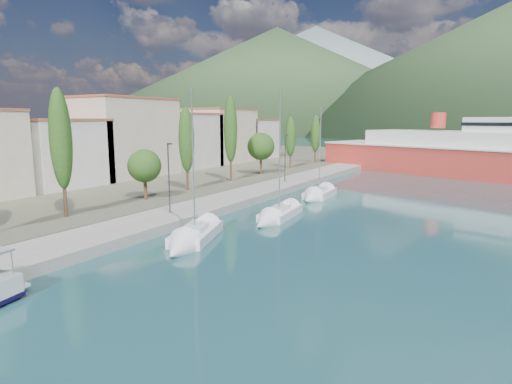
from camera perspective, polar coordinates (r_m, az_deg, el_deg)
The scene contains 10 objects.
ground at distance 134.37m, azimuth 23.62°, elevation 5.02°, with size 1400.00×1400.00×0.00m, color #1F4A50.
quay at distance 47.15m, azimuth -2.06°, elevation -0.70°, with size 5.00×88.00×0.80m, color gray.
land_strip at distance 80.28m, azimuth -21.52°, elevation 2.86°, with size 70.00×148.00×0.70m, color #565644.
town_buildings at distance 69.36m, azimuth -13.44°, elevation 6.64°, with size 9.20×69.20×11.30m.
tree_row at distance 55.20m, azimuth -4.94°, elevation 6.47°, with size 4.10×62.39×11.27m.
lamp_posts at distance 37.66m, azimuth -11.36°, elevation 2.18°, with size 0.15×44.75×6.06m.
sailboat_near at distance 30.72m, azimuth -9.13°, elevation -6.58°, with size 5.17×8.72×12.03m.
sailboat_mid at distance 37.68m, azimuth 2.20°, elevation -3.48°, with size 3.20×8.76×12.32m.
sailboat_far at distance 48.62m, azimuth 7.84°, elevation -0.57°, with size 3.02×7.86×11.32m.
ferry at distance 75.12m, azimuth 28.07°, elevation 4.19°, with size 54.19×27.34×10.59m.
Camera 1 is at (15.92, -13.14, 8.81)m, focal length 30.00 mm.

